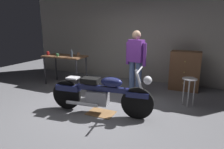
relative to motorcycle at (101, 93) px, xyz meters
The scene contains 12 objects.
ground_plane 0.47m from the motorcycle, 149.64° to the left, with size 12.00×12.00×0.00m, color slate.
back_wall 3.08m from the motorcycle, 92.63° to the left, with size 8.00×0.12×3.10m, color gray.
workbench 2.45m from the motorcycle, 144.25° to the left, with size 1.30×0.64×0.90m.
motorcycle is the anchor object (origin of this frame).
person_standing 1.53m from the motorcycle, 79.03° to the left, with size 0.56×0.29×1.67m.
shop_stool 2.02m from the motorcycle, 36.82° to the left, with size 0.32×0.32×0.64m.
wooden_dresser 2.77m from the motorcycle, 59.03° to the left, with size 0.80×0.47×1.10m.
drip_tray 0.44m from the motorcycle, 26.30° to the left, with size 0.56×0.40×0.01m, color olive.
mug_brown_stoneware 2.17m from the motorcycle, 135.70° to the left, with size 0.12×0.08×0.11m.
mug_red_diner 2.85m from the motorcycle, 152.77° to the left, with size 0.11×0.08×0.11m.
mug_green_speckled 2.44m from the motorcycle, 149.77° to the left, with size 0.10×0.07×0.09m.
bottle 2.08m from the motorcycle, 141.92° to the left, with size 0.06×0.06×0.24m.
Camera 1 is at (1.90, -3.39, 1.79)m, focal length 31.13 mm.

